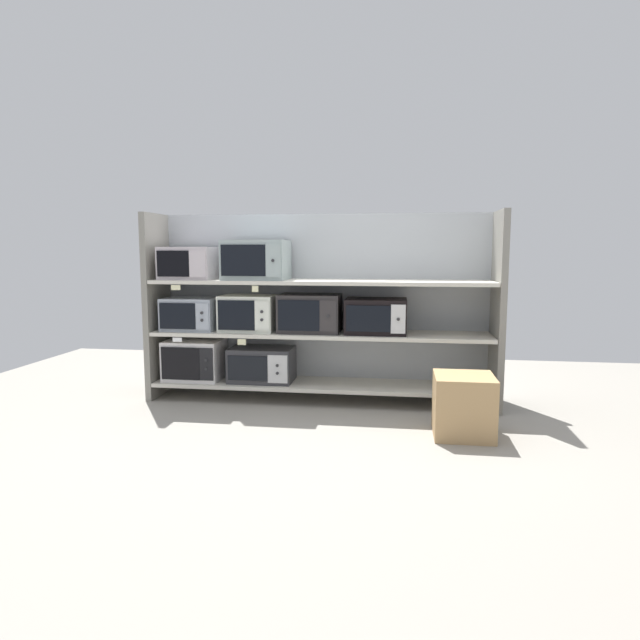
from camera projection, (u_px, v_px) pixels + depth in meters
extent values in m
cube|color=gray|center=(298.00, 442.00, 3.61)|extent=(6.75, 6.00, 0.02)
cube|color=#9EA3A8|center=(324.00, 305.00, 4.75)|extent=(2.95, 0.04, 1.55)
cube|color=gray|center=(157.00, 306.00, 4.70)|extent=(0.05, 0.47, 1.55)
cube|color=gray|center=(498.00, 311.00, 4.30)|extent=(0.05, 0.47, 1.55)
cube|color=beige|center=(320.00, 385.00, 4.58)|extent=(2.75, 0.47, 0.03)
cube|color=silver|center=(195.00, 359.00, 4.71)|extent=(0.47, 0.37, 0.34)
cube|color=black|center=(181.00, 364.00, 4.53)|extent=(0.33, 0.01, 0.27)
cube|color=black|center=(206.00, 364.00, 4.50)|extent=(0.11, 0.01, 0.27)
cylinder|color=#262628|center=(206.00, 369.00, 4.49)|extent=(0.02, 0.01, 0.02)
cylinder|color=#262628|center=(206.00, 360.00, 4.48)|extent=(0.02, 0.01, 0.02)
cube|color=#313136|center=(262.00, 364.00, 4.63)|extent=(0.53, 0.34, 0.29)
cube|color=black|center=(248.00, 368.00, 4.47)|extent=(0.33, 0.01, 0.20)
cube|color=silver|center=(278.00, 369.00, 4.43)|extent=(0.16, 0.01, 0.23)
cylinder|color=#262628|center=(277.00, 373.00, 4.43)|extent=(0.02, 0.01, 0.02)
cylinder|color=#262628|center=(277.00, 366.00, 4.42)|extent=(0.02, 0.01, 0.02)
cube|color=beige|center=(320.00, 334.00, 4.53)|extent=(2.75, 0.47, 0.03)
cube|color=#9AA2AF|center=(192.00, 314.00, 4.66)|extent=(0.44, 0.37, 0.27)
cube|color=black|center=(178.00, 316.00, 4.48)|extent=(0.31, 0.01, 0.21)
cube|color=#9AA2AF|center=(202.00, 316.00, 4.45)|extent=(0.11, 0.01, 0.22)
cylinder|color=#262628|center=(202.00, 320.00, 4.45)|extent=(0.02, 0.01, 0.02)
cylinder|color=#262628|center=(202.00, 313.00, 4.44)|extent=(0.02, 0.01, 0.02)
cube|color=silver|center=(249.00, 313.00, 4.59)|extent=(0.45, 0.33, 0.30)
cube|color=black|center=(236.00, 315.00, 4.43)|extent=(0.31, 0.01, 0.24)
cube|color=silver|center=(262.00, 316.00, 4.40)|extent=(0.12, 0.01, 0.24)
cylinder|color=#262628|center=(262.00, 320.00, 4.40)|extent=(0.02, 0.01, 0.02)
cylinder|color=#262628|center=(262.00, 312.00, 4.39)|extent=(0.02, 0.01, 0.02)
cube|color=#2E2B2B|center=(310.00, 313.00, 4.52)|extent=(0.50, 0.35, 0.31)
cube|color=black|center=(299.00, 316.00, 4.35)|extent=(0.33, 0.01, 0.24)
cube|color=#2E2B2B|center=(328.00, 316.00, 4.31)|extent=(0.13, 0.01, 0.25)
cylinder|color=#262628|center=(328.00, 316.00, 4.30)|extent=(0.02, 0.01, 0.02)
cube|color=black|center=(376.00, 316.00, 4.44)|extent=(0.49, 0.35, 0.28)
cube|color=black|center=(368.00, 319.00, 4.27)|extent=(0.35, 0.01, 0.20)
cube|color=silver|center=(398.00, 319.00, 4.24)|extent=(0.11, 0.01, 0.22)
cylinder|color=#262628|center=(398.00, 319.00, 4.23)|extent=(0.02, 0.01, 0.02)
cube|color=white|center=(177.00, 340.00, 4.46)|extent=(0.08, 0.00, 0.03)
cube|color=beige|center=(242.00, 342.00, 4.38)|extent=(0.07, 0.00, 0.05)
cube|color=beige|center=(320.00, 282.00, 4.47)|extent=(2.75, 0.47, 0.03)
cube|color=#BFB4B9|center=(190.00, 263.00, 4.61)|extent=(0.43, 0.39, 0.27)
cube|color=black|center=(173.00, 264.00, 4.42)|extent=(0.27, 0.01, 0.21)
cube|color=#BFB4B9|center=(197.00, 264.00, 4.39)|extent=(0.14, 0.01, 0.21)
cube|color=#96A6A5|center=(256.00, 260.00, 4.52)|extent=(0.51, 0.39, 0.32)
cube|color=black|center=(243.00, 260.00, 4.33)|extent=(0.36, 0.01, 0.25)
cube|color=#96A6A5|center=(273.00, 260.00, 4.30)|extent=(0.12, 0.01, 0.26)
cylinder|color=#262628|center=(273.00, 260.00, 4.29)|extent=(0.02, 0.01, 0.02)
cube|color=beige|center=(176.00, 288.00, 4.40)|extent=(0.08, 0.00, 0.04)
cube|color=beige|center=(255.00, 289.00, 4.31)|extent=(0.05, 0.00, 0.05)
cube|color=tan|center=(463.00, 405.00, 3.70)|extent=(0.39, 0.39, 0.41)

